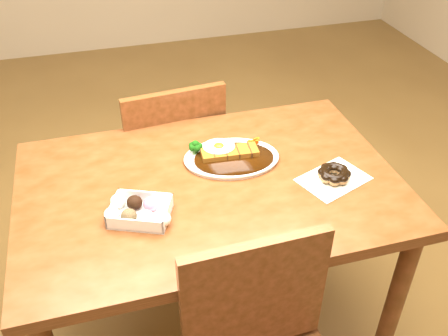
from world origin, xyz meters
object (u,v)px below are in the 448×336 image
object	(u,v)px
table	(211,206)
pon_de_ring	(334,174)
katsu_curry_plate	(230,156)
donut_box	(139,211)
chair_far	(171,160)

from	to	relation	value
table	pon_de_ring	world-z (taller)	pon_de_ring
katsu_curry_plate	donut_box	xyz separation A→B (m)	(-0.33, -0.21, 0.01)
katsu_curry_plate	chair_far	bearing A→B (deg)	107.57
katsu_curry_plate	donut_box	bearing A→B (deg)	-148.46
table	pon_de_ring	size ratio (longest dim) A/B	4.77
table	katsu_curry_plate	size ratio (longest dim) A/B	3.51
table	donut_box	xyz separation A→B (m)	(-0.24, -0.10, 0.12)
chair_far	donut_box	xyz separation A→B (m)	(-0.20, -0.64, 0.30)
donut_box	pon_de_ring	xyz separation A→B (m)	(0.62, 0.01, -0.00)
table	donut_box	distance (m)	0.29
table	donut_box	bearing A→B (deg)	-156.88
donut_box	katsu_curry_plate	bearing A→B (deg)	31.54
chair_far	donut_box	distance (m)	0.73
chair_far	donut_box	size ratio (longest dim) A/B	4.23
table	pon_de_ring	xyz separation A→B (m)	(0.38, -0.09, 0.12)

